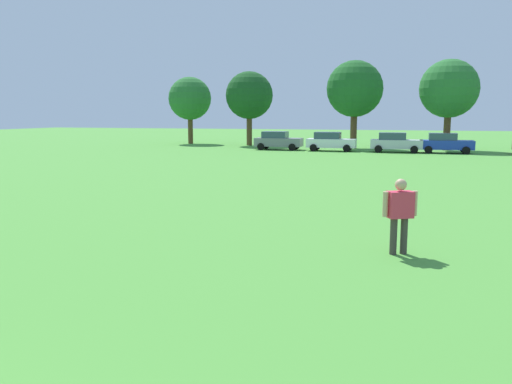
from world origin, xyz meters
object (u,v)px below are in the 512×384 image
at_px(parked_car_silver_2, 395,142).
at_px(tree_center, 355,89).
at_px(parked_car_gray_0, 278,140).
at_px(parked_car_white_1, 330,141).
at_px(adult_bystander, 400,210).
at_px(tree_right, 449,89).
at_px(tree_left, 249,96).
at_px(tree_far_left, 190,99).
at_px(parked_car_blue_3, 446,143).

xyz_separation_m(parked_car_silver_2, tree_center, (-4.02, 4.44, 4.75)).
xyz_separation_m(parked_car_gray_0, parked_car_white_1, (4.90, -0.25, 0.00)).
height_order(adult_bystander, tree_right, tree_right).
relative_size(parked_car_silver_2, tree_left, 0.56).
bearing_deg(parked_car_white_1, tree_left, 147.25).
bearing_deg(tree_center, parked_car_silver_2, -47.83).
bearing_deg(tree_far_left, tree_center, -9.47).
xyz_separation_m(parked_car_white_1, tree_far_left, (-16.68, 7.36, 4.10)).
distance_m(parked_car_silver_2, tree_left, 16.82).
distance_m(parked_car_blue_3, tree_far_left, 27.65).
distance_m(parked_car_silver_2, tree_right, 7.56).
xyz_separation_m(parked_car_white_1, parked_car_silver_2, (5.61, -0.13, 0.00)).
bearing_deg(parked_car_blue_3, parked_car_gray_0, 179.25).
bearing_deg(tree_right, parked_car_gray_0, -166.15).
xyz_separation_m(adult_bystander, tree_far_left, (-23.10, 41.28, 3.90)).
bearing_deg(parked_car_white_1, tree_right, 21.44).
relative_size(parked_car_gray_0, parked_car_white_1, 1.00).
distance_m(parked_car_white_1, tree_center, 6.61).
distance_m(parked_car_blue_3, tree_right, 6.04).
relative_size(parked_car_blue_3, tree_center, 0.52).
bearing_deg(adult_bystander, tree_right, 58.26).
bearing_deg(tree_center, tree_left, 171.00).
height_order(parked_car_white_1, tree_center, tree_center).
bearing_deg(tree_far_left, parked_car_white_1, -23.81).
distance_m(parked_car_white_1, tree_left, 12.00).
height_order(tree_far_left, tree_left, tree_left).
relative_size(parked_car_gray_0, tree_right, 0.53).
distance_m(adult_bystander, parked_car_white_1, 34.52).
bearing_deg(tree_left, parked_car_silver_2, -22.37).
relative_size(tree_center, tree_right, 1.02).
distance_m(parked_car_gray_0, tree_center, 9.00).
height_order(parked_car_blue_3, tree_right, tree_right).
height_order(parked_car_white_1, parked_car_silver_2, same).
bearing_deg(tree_right, parked_car_white_1, -158.56).
xyz_separation_m(tree_center, tree_right, (8.41, -0.39, -0.11)).
relative_size(adult_bystander, parked_car_silver_2, 0.41).
xyz_separation_m(parked_car_white_1, tree_left, (-9.42, 6.06, 4.32)).
bearing_deg(tree_far_left, adult_bystander, -60.77).
relative_size(parked_car_gray_0, tree_far_left, 0.59).
xyz_separation_m(tree_far_left, tree_right, (26.68, -3.44, 0.54)).
distance_m(parked_car_white_1, parked_car_silver_2, 5.61).
relative_size(parked_car_gray_0, tree_left, 0.56).
bearing_deg(adult_bystander, parked_car_gray_0, 81.98).
bearing_deg(tree_left, parked_car_gray_0, -52.09).
height_order(adult_bystander, parked_car_silver_2, adult_bystander).
bearing_deg(parked_car_white_1, parked_car_gray_0, 177.04).
relative_size(adult_bystander, tree_center, 0.21).
relative_size(parked_car_gray_0, parked_car_blue_3, 1.00).
relative_size(adult_bystander, parked_car_gray_0, 0.41).
height_order(parked_car_gray_0, tree_left, tree_left).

